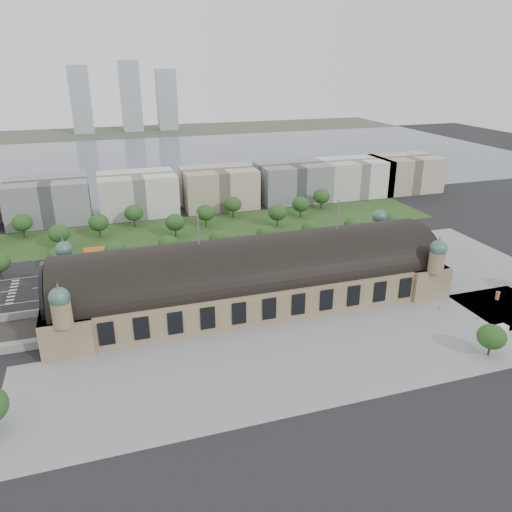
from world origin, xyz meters
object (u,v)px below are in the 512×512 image
object	(u,v)px
bus_mid	(250,268)
van_south	(498,331)
traffic_car_1	(56,279)
parked_car_1	(102,291)
traffic_car_3	(162,268)
parked_car_2	(101,293)
traffic_car_4	(278,266)
parked_car_6	(175,282)
parked_car_4	(117,294)
pedestrian_1	(478,318)
pedestrian_0	(439,308)
petrol_station	(102,251)
traffic_car_6	(363,250)
bus_east	(286,259)
bus_west	(235,268)
traffic_car_5	(286,256)
parked_car_0	(56,301)
parked_car_3	(135,291)
parked_car_5	(195,283)
advertising_column	(497,296)

from	to	relation	value
bus_mid	van_south	bearing A→B (deg)	-140.95
traffic_car_1	parked_car_1	bearing A→B (deg)	-130.82
traffic_car_3	parked_car_2	xyz separation A→B (m)	(-27.12, -17.80, -0.07)
traffic_car_4	parked_car_6	xyz separation A→B (m)	(-46.75, -2.05, -0.12)
van_south	parked_car_6	bearing A→B (deg)	137.39
parked_car_1	parked_car_6	world-z (taller)	parked_car_1
parked_car_1	parked_car_4	size ratio (longest dim) A/B	1.31
pedestrian_1	pedestrian_0	bearing A→B (deg)	63.96
traffic_car_1	parked_car_1	size ratio (longest dim) A/B	0.88
parked_car_2	parked_car_6	world-z (taller)	parked_car_2
petrol_station	traffic_car_3	xyz separation A→B (m)	(24.95, -23.66, -2.18)
traffic_car_4	van_south	xyz separation A→B (m)	(51.35, -77.30, 0.61)
traffic_car_1	traffic_car_6	world-z (taller)	traffic_car_6
bus_east	pedestrian_1	xyz separation A→B (m)	(46.18, -72.13, -0.78)
parked_car_1	bus_west	xyz separation A→B (m)	(56.66, 4.42, 1.03)
bus_mid	pedestrian_1	world-z (taller)	bus_mid
traffic_car_5	parked_car_4	bearing A→B (deg)	97.08
traffic_car_1	parked_car_0	bearing A→B (deg)	-174.09
traffic_car_5	parked_car_2	distance (m)	85.87
traffic_car_3	pedestrian_0	size ratio (longest dim) A/B	2.90
parked_car_3	parked_car_6	size ratio (longest dim) A/B	0.89
petrol_station	parked_car_3	xyz separation A→B (m)	(11.20, -44.28, -2.26)
parked_car_0	parked_car_1	size ratio (longest dim) A/B	0.92
traffic_car_1	bus_east	xyz separation A→B (m)	(100.24, -10.79, 0.79)
parked_car_6	bus_mid	xyz separation A→B (m)	(33.35, 2.00, 0.91)
petrol_station	parked_car_2	world-z (taller)	petrol_station
traffic_car_3	parked_car_4	xyz separation A→B (m)	(-21.01, -20.63, -0.10)
traffic_car_3	parked_car_5	world-z (taller)	parked_car_5
parked_car_3	van_south	size ratio (longest dim) A/B	0.58
bus_west	parked_car_0	bearing A→B (deg)	101.04
bus_east	van_south	xyz separation A→B (m)	(45.63, -82.25, -0.15)
petrol_station	bus_west	size ratio (longest dim) A/B	1.11
parked_car_2	parked_car_4	xyz separation A→B (m)	(6.12, -2.83, -0.03)
parked_car_3	bus_west	xyz separation A→B (m)	(44.06, 8.42, 1.07)
parked_car_2	parked_car_6	xyz separation A→B (m)	(30.26, 1.17, -0.04)
advertising_column	traffic_car_5	bearing A→B (deg)	133.53
parked_car_4	bus_east	world-z (taller)	bus_east
parked_car_2	parked_car_4	bearing A→B (deg)	33.25
traffic_car_4	parked_car_2	distance (m)	77.08
parked_car_6	traffic_car_5	bearing A→B (deg)	71.46
parked_car_5	pedestrian_0	distance (m)	96.83
traffic_car_4	parked_car_3	bearing A→B (deg)	-84.41
traffic_car_3	traffic_car_6	distance (m)	96.48
parked_car_0	bus_west	bearing A→B (deg)	70.79
bus_mid	van_south	size ratio (longest dim) A/B	1.62
traffic_car_1	pedestrian_1	xyz separation A→B (m)	(146.42, -82.91, 0.00)
pedestrian_0	petrol_station	bearing A→B (deg)	124.72
traffic_car_1	bus_mid	bearing A→B (deg)	-97.61
parked_car_5	bus_east	world-z (taller)	bus_east
bus_west	pedestrian_0	world-z (taller)	bus_west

